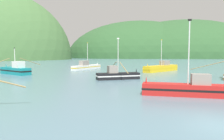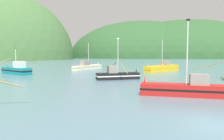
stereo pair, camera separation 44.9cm
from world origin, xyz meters
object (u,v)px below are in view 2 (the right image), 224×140
Objects in this scene: fishing_boat_yellow at (162,68)px; fishing_boat_red at (187,89)px; fishing_boat_black at (117,75)px; fishing_boat_teal at (17,70)px; fishing_boat_white at (87,66)px.

fishing_boat_red is (-11.72, -27.22, -0.14)m from fishing_boat_yellow.
fishing_boat_yellow reaches higher than fishing_boat_black.
fishing_boat_red is at bearing 37.86° from fishing_boat_yellow.
fishing_boat_black is 22.37m from fishing_boat_teal.
fishing_boat_black is at bearing -50.37° from fishing_boat_red.
fishing_boat_red is at bearing -129.14° from fishing_boat_white.
fishing_boat_white is at bearing -94.82° from fishing_boat_teal.
fishing_boat_black is 1.00× the size of fishing_boat_white.
fishing_boat_white reaches higher than fishing_boat_teal.
fishing_boat_red is (20.90, -28.50, -0.18)m from fishing_boat_teal.
fishing_boat_red is at bearing 178.53° from fishing_boat_teal.
fishing_boat_white is 39.23m from fishing_boat_red.
fishing_boat_black reaches higher than fishing_boat_teal.
fishing_boat_black is at bearing -131.94° from fishing_boat_white.
fishing_boat_teal is at bearing -31.10° from fishing_boat_yellow.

